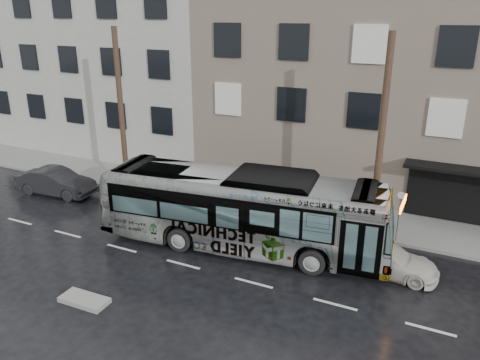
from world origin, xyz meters
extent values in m
plane|color=black|center=(0.00, 0.00, 0.00)|extent=(120.00, 120.00, 0.00)
cube|color=gray|center=(0.00, 4.90, 0.07)|extent=(90.00, 3.60, 0.15)
cube|color=#75675A|center=(5.00, 12.70, 5.50)|extent=(20.00, 12.00, 11.00)
cube|color=#B2B0A8|center=(-18.00, 14.20, 8.00)|extent=(26.00, 15.00, 16.00)
cylinder|color=#493324|center=(6.50, 3.30, 4.65)|extent=(0.30, 0.30, 9.00)
cylinder|color=#493324|center=(-7.50, 3.30, 4.65)|extent=(0.30, 0.30, 9.00)
cylinder|color=slate|center=(7.60, 3.30, 1.35)|extent=(0.06, 0.06, 2.40)
imported|color=#B2B2B2|center=(1.53, 0.01, 1.76)|extent=(12.93, 4.44, 3.53)
imported|color=silver|center=(7.55, 0.51, 0.60)|extent=(4.18, 1.79, 1.20)
imported|color=black|center=(-10.73, 1.05, 0.75)|extent=(4.71, 2.06, 1.51)
cube|color=gray|center=(-1.75, -6.32, 0.09)|extent=(1.82, 0.85, 0.18)
camera|label=1|loc=(9.56, -16.74, 9.85)|focal=35.00mm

